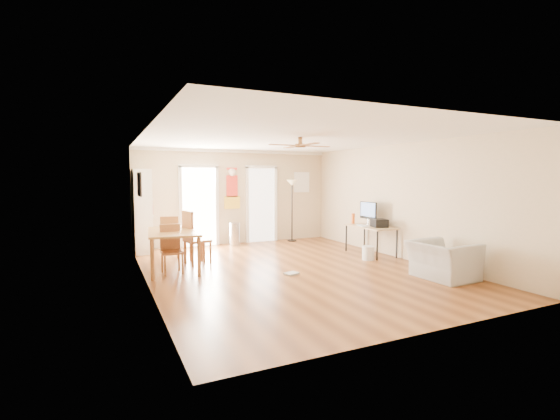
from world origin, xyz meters
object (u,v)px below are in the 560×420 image
wastebasket_a (368,253)px  dining_table (174,250)px  dining_chair_far (170,237)px  torchiere_lamp (292,211)px  dining_chair_right_a (194,236)px  dining_chair_near (172,250)px  dining_chair_right_b (197,237)px  bookshelf (142,211)px  computer_desk (370,240)px  printer (379,223)px  armchair (443,260)px  trash_can (234,234)px

wastebasket_a → dining_table: bearing=167.9°
dining_chair_far → torchiere_lamp: bearing=-154.3°
dining_chair_right_a → dining_table: bearing=148.3°
dining_chair_right_a → dining_chair_near: size_ratio=1.18×
dining_chair_right_b → wastebasket_a: 3.77m
bookshelf → dining_chair_far: (0.51, -0.95, -0.54)m
dining_chair_near → wastebasket_a: (4.18, -0.58, -0.31)m
bookshelf → dining_chair_near: bookshelf is taller
dining_chair_right_a → computer_desk: bearing=-94.9°
printer → armchair: printer is taller
printer → dining_table: bearing=-171.6°
dining_chair_right_a → torchiere_lamp: (3.17, 1.53, 0.34)m
torchiere_lamp → wastebasket_a: (0.38, -3.04, -0.74)m
dining_chair_near → armchair: (4.38, -2.47, -0.12)m
trash_can → wastebasket_a: bearing=-55.2°
trash_can → dining_chair_right_a: bearing=-132.6°
bookshelf → printer: bearing=-43.4°
bookshelf → computer_desk: size_ratio=1.60×
dining_chair_right_b → bookshelf: bearing=13.6°
dining_table → dining_chair_near: 0.32m
torchiere_lamp → wastebasket_a: torchiere_lamp is taller
dining_table → trash_can: dining_table is taller
dining_chair_far → computer_desk: size_ratio=0.75×
bookshelf → dining_chair_far: bearing=-75.5°
bookshelf → computer_desk: (4.91, -2.61, -0.68)m
dining_chair_far → printer: 4.86m
wastebasket_a → printer: bearing=26.6°
trash_can → dining_table: bearing=-132.2°
bookshelf → printer: 5.73m
dining_chair_right_a → dining_chair_far: (-0.42, 0.63, -0.07)m
dining_table → trash_can: bearing=47.8°
dining_chair_near → trash_can: dining_chair_near is taller
trash_can → wastebasket_a: trash_can is taller
trash_can → wastebasket_a: (2.12, -3.05, -0.16)m
computer_desk → printer: bearing=-73.3°
dining_chair_far → armchair: (4.17, -4.03, -0.14)m
bookshelf → trash_can: bearing=-14.6°
dining_chair_right_a → dining_chair_right_b: 0.29m
dining_table → printer: printer is taller
armchair → torchiere_lamp: bearing=5.3°
dining_chair_far → dining_table: bearing=95.7°
torchiere_lamp → dining_table: bearing=-149.9°
bookshelf → dining_table: 2.33m
torchiere_lamp → printer: bearing=-72.5°
dining_chair_right_a → dining_chair_near: (-0.63, -0.93, -0.09)m
torchiere_lamp → dining_chair_right_b: bearing=-150.1°
dining_table → armchair: bearing=-32.8°
dining_table → printer: bearing=-7.8°
dining_chair_far → printer: size_ratio=2.63×
dining_table → dining_chair_far: 1.27m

